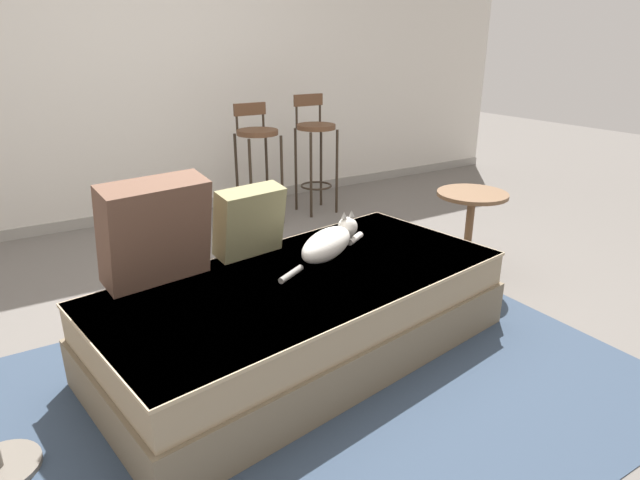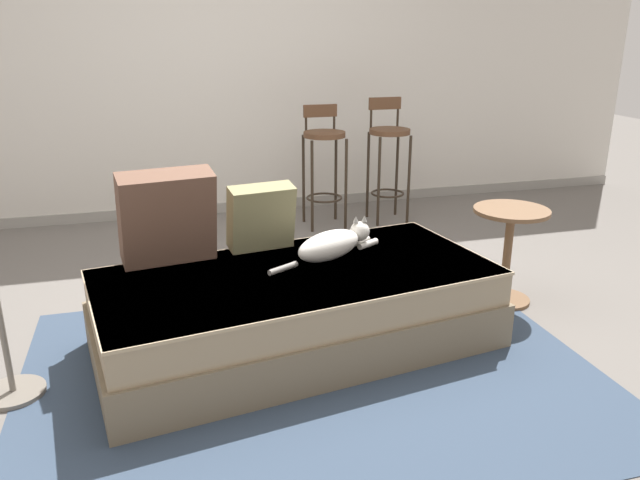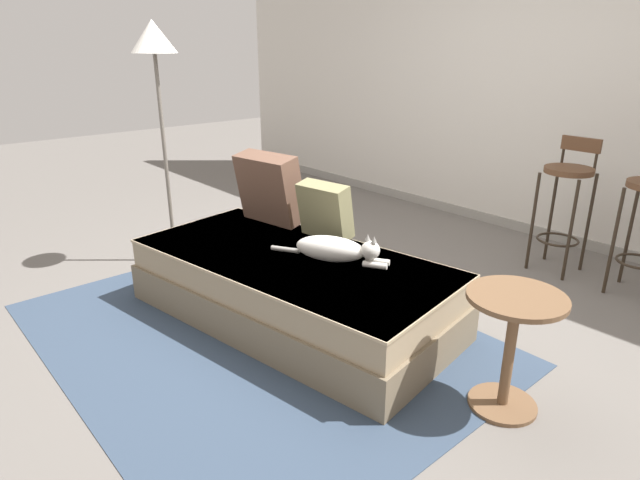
# 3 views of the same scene
# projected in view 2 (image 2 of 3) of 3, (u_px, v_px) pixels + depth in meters

# --- Properties ---
(ground_plane) EXTENTS (16.00, 16.00, 0.00)m
(ground_plane) POSITION_uv_depth(u_px,v_px,m) (282.00, 313.00, 3.65)
(ground_plane) COLOR #66605B
(ground_plane) RESTS_ON ground
(wall_back_panel) EXTENTS (8.00, 0.10, 2.60)m
(wall_back_panel) POSITION_uv_depth(u_px,v_px,m) (223.00, 63.00, 5.28)
(wall_back_panel) COLOR silver
(wall_back_panel) RESTS_ON ground
(wall_baseboard_trim) EXTENTS (8.00, 0.02, 0.09)m
(wall_baseboard_trim) POSITION_uv_depth(u_px,v_px,m) (230.00, 207.00, 5.64)
(wall_baseboard_trim) COLOR gray
(wall_baseboard_trim) RESTS_ON ground
(area_rug) EXTENTS (2.72, 2.07, 0.01)m
(area_rug) POSITION_uv_depth(u_px,v_px,m) (312.00, 373.00, 3.01)
(area_rug) COLOR #334256
(area_rug) RESTS_ON ground
(couch) EXTENTS (2.14, 1.27, 0.42)m
(couch) POSITION_uv_depth(u_px,v_px,m) (297.00, 308.00, 3.22)
(couch) COLOR #766750
(couch) RESTS_ON ground
(throw_pillow_corner) EXTENTS (0.51, 0.33, 0.50)m
(throw_pillow_corner) POSITION_uv_depth(u_px,v_px,m) (167.00, 217.00, 3.18)
(throw_pillow_corner) COLOR brown
(throw_pillow_corner) RESTS_ON couch
(throw_pillow_middle) EXTENTS (0.38, 0.24, 0.37)m
(throw_pillow_middle) POSITION_uv_depth(u_px,v_px,m) (261.00, 217.00, 3.40)
(throw_pillow_middle) COLOR #847F56
(throw_pillow_middle) RESTS_ON couch
(cat) EXTENTS (0.69, 0.39, 0.19)m
(cat) POSITION_uv_depth(u_px,v_px,m) (333.00, 244.00, 3.32)
(cat) COLOR white
(cat) RESTS_ON couch
(bar_stool_near_window) EXTENTS (0.34, 0.34, 0.99)m
(bar_stool_near_window) POSITION_uv_depth(u_px,v_px,m) (324.00, 153.00, 5.09)
(bar_stool_near_window) COLOR #2D2319
(bar_stool_near_window) RESTS_ON ground
(bar_stool_by_doorway) EXTENTS (0.34, 0.34, 1.03)m
(bar_stool_by_doorway) POSITION_uv_depth(u_px,v_px,m) (388.00, 148.00, 5.23)
(bar_stool_by_doorway) COLOR #2D2319
(bar_stool_by_doorway) RESTS_ON ground
(side_table) EXTENTS (0.44, 0.44, 0.59)m
(side_table) POSITION_uv_depth(u_px,v_px,m) (508.00, 242.00, 3.70)
(side_table) COLOR brown
(side_table) RESTS_ON ground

